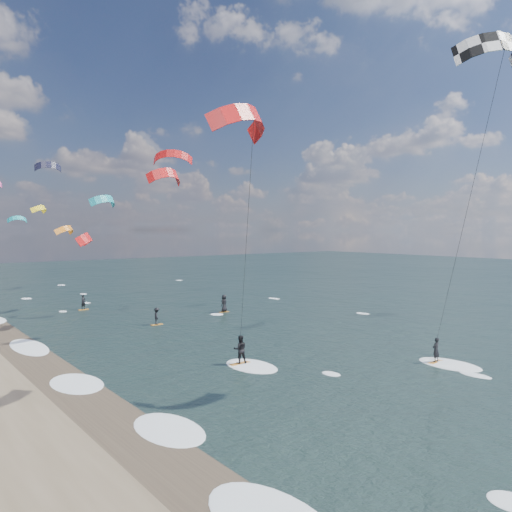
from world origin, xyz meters
TOP-DOWN VIEW (x-y plane):
  - ground at (0.00, 0.00)m, footprint 260.00×260.00m
  - wet_sand_strip at (-12.00, 10.00)m, footprint 3.00×240.00m
  - kitesurfer_near_a at (5.36, 0.15)m, footprint 7.71×8.71m
  - kitesurfer_near_b at (-4.23, 8.27)m, footprint 7.27×8.88m
  - far_kitesurfers at (3.40, 31.06)m, footprint 12.30×13.62m
  - bg_kite_field at (-0.01, 52.07)m, footprint 12.87×64.22m
  - shoreline_surf at (-10.80, 14.75)m, footprint 2.40×79.40m

SIDE VIEW (x-z plane):
  - ground at x=0.00m, z-range 0.00..0.00m
  - shoreline_surf at x=-10.80m, z-range -0.06..0.06m
  - wet_sand_strip at x=-12.00m, z-range 0.00..0.01m
  - far_kitesurfers at x=3.40m, z-range -0.07..1.77m
  - kitesurfer_near_b at x=-4.23m, z-range 2.54..17.88m
  - bg_kite_field at x=-0.01m, z-range 7.86..17.51m
  - kitesurfer_near_a at x=5.36m, z-range 4.79..23.55m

